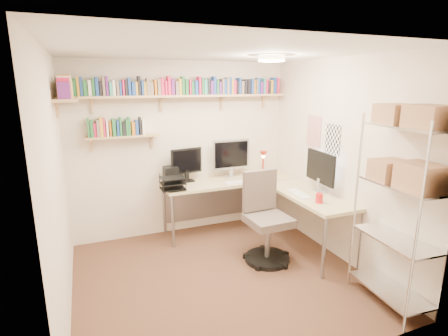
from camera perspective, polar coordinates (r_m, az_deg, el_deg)
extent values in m
plane|color=#47281E|center=(4.25, -0.57, -17.32)|extent=(3.20, 3.20, 0.00)
cube|color=beige|center=(5.16, -6.73, 3.08)|extent=(3.20, 0.04, 2.50)
cube|color=beige|center=(3.53, -25.59, -3.17)|extent=(0.04, 3.00, 2.50)
cube|color=beige|center=(4.58, 18.35, 1.12)|extent=(0.04, 3.00, 2.50)
cube|color=beige|center=(2.50, 12.21, -8.80)|extent=(3.20, 0.04, 2.50)
cube|color=white|center=(3.66, -0.67, 18.51)|extent=(3.20, 3.00, 0.04)
cube|color=silver|center=(4.95, 14.42, 5.81)|extent=(0.01, 0.30, 0.42)
cube|color=white|center=(4.64, 17.30, 4.50)|extent=(0.01, 0.28, 0.38)
cylinder|color=#FFEAC6|center=(4.14, 7.76, 17.28)|extent=(0.30, 0.30, 0.06)
cube|color=tan|center=(4.95, -6.59, 11.62)|extent=(3.05, 0.25, 0.03)
cube|color=tan|center=(4.35, -24.34, 10.23)|extent=(0.25, 1.00, 0.03)
cube|color=tan|center=(4.87, -16.21, 4.98)|extent=(0.95, 0.20, 0.02)
cube|color=tan|center=(4.84, -20.80, 9.95)|extent=(0.03, 0.20, 0.20)
cube|color=tan|center=(4.95, -10.18, 10.68)|extent=(0.03, 0.20, 0.20)
cube|color=tan|center=(5.21, -0.28, 11.03)|extent=(0.03, 0.20, 0.20)
cube|color=tan|center=(5.51, 6.63, 11.09)|extent=(0.03, 0.20, 0.20)
cube|color=white|center=(4.77, -24.23, 11.82)|extent=(0.03, 0.12, 0.20)
cube|color=#D81C4C|center=(4.77, -23.81, 12.10)|extent=(0.04, 0.14, 0.24)
cube|color=#246C37|center=(4.77, -23.26, 11.99)|extent=(0.04, 0.12, 0.21)
cube|color=gold|center=(4.77, -22.75, 12.15)|extent=(0.03, 0.12, 0.23)
cube|color=#1D4399|center=(4.77, -22.30, 12.21)|extent=(0.03, 0.13, 0.23)
cube|color=#246C37|center=(4.77, -21.73, 11.99)|extent=(0.04, 0.14, 0.19)
cube|color=white|center=(4.77, -21.09, 12.06)|extent=(0.04, 0.12, 0.19)
cube|color=#246C37|center=(4.77, -20.59, 12.26)|extent=(0.03, 0.12, 0.22)
cube|color=#1D4399|center=(4.77, -20.07, 12.39)|extent=(0.04, 0.12, 0.23)
cube|color=black|center=(4.78, -19.53, 12.16)|extent=(0.03, 0.11, 0.19)
cube|color=#796558|center=(4.78, -19.08, 12.54)|extent=(0.03, 0.12, 0.24)
cube|color=#64217D|center=(4.78, -18.59, 12.56)|extent=(0.03, 0.11, 0.24)
cube|color=teal|center=(4.78, -18.02, 12.18)|extent=(0.04, 0.13, 0.17)
cube|color=white|center=(4.79, -17.55, 12.34)|extent=(0.03, 0.13, 0.19)
cube|color=#796558|center=(4.79, -17.00, 12.35)|extent=(0.03, 0.12, 0.19)
cube|color=#1D4399|center=(4.79, -16.57, 12.34)|extent=(0.02, 0.12, 0.18)
cube|color=#D81C4C|center=(4.80, -16.15, 12.50)|extent=(0.02, 0.13, 0.20)
cube|color=black|center=(4.80, -15.72, 12.50)|extent=(0.03, 0.13, 0.20)
cube|color=#1D4399|center=(4.81, -15.24, 12.69)|extent=(0.03, 0.13, 0.22)
cube|color=#1D4399|center=(4.81, -14.60, 12.43)|extent=(0.04, 0.13, 0.17)
cube|color=gold|center=(4.82, -14.14, 12.46)|extent=(0.03, 0.13, 0.17)
cube|color=black|center=(4.82, -13.74, 12.92)|extent=(0.03, 0.13, 0.25)
cube|color=#1D4399|center=(4.83, -13.22, 12.60)|extent=(0.03, 0.12, 0.19)
cube|color=gold|center=(4.84, -12.80, 12.53)|extent=(0.03, 0.11, 0.17)
cube|color=#796558|center=(4.84, -12.36, 12.84)|extent=(0.04, 0.14, 0.22)
cube|color=#796558|center=(4.85, -11.82, 12.59)|extent=(0.04, 0.13, 0.17)
cube|color=#CD6818|center=(4.86, -11.22, 12.77)|extent=(0.03, 0.14, 0.20)
cube|color=#796558|center=(4.87, -10.65, 12.85)|extent=(0.04, 0.13, 0.21)
cube|color=#D81C4C|center=(4.88, -10.09, 12.95)|extent=(0.04, 0.13, 0.22)
cube|color=#D81C4C|center=(4.89, -9.57, 12.76)|extent=(0.03, 0.15, 0.19)
cube|color=#D81C4C|center=(4.90, -9.03, 13.15)|extent=(0.04, 0.14, 0.25)
cube|color=#64217D|center=(4.91, -8.43, 12.97)|extent=(0.04, 0.12, 0.21)
cube|color=#796558|center=(4.93, -7.81, 12.82)|extent=(0.04, 0.14, 0.18)
cube|color=gold|center=(4.94, -7.29, 12.99)|extent=(0.03, 0.13, 0.21)
cube|color=#246C37|center=(4.95, -6.79, 13.20)|extent=(0.03, 0.12, 0.25)
cube|color=#246C37|center=(4.96, -6.21, 13.03)|extent=(0.04, 0.11, 0.21)
cube|color=#D81C4C|center=(4.97, -5.68, 12.99)|extent=(0.02, 0.13, 0.20)
cube|color=#246C37|center=(4.99, -5.26, 12.87)|extent=(0.04, 0.12, 0.18)
cube|color=#1D4399|center=(5.00, -4.70, 12.94)|extent=(0.04, 0.14, 0.19)
cube|color=#D81C4C|center=(5.02, -4.14, 13.27)|extent=(0.03, 0.15, 0.25)
cube|color=#246C37|center=(5.03, -3.67, 13.20)|extent=(0.03, 0.15, 0.23)
cube|color=teal|center=(5.04, -3.21, 13.06)|extent=(0.04, 0.14, 0.21)
cube|color=black|center=(5.06, -2.71, 13.14)|extent=(0.04, 0.14, 0.22)
cube|color=#64217D|center=(5.07, -2.18, 12.98)|extent=(0.04, 0.13, 0.19)
cube|color=#1D4399|center=(5.09, -1.70, 13.32)|extent=(0.04, 0.13, 0.25)
cube|color=#246C37|center=(5.10, -1.23, 13.09)|extent=(0.03, 0.13, 0.21)
cube|color=#64217D|center=(5.12, -0.84, 12.91)|extent=(0.03, 0.15, 0.17)
cube|color=#796558|center=(5.13, -0.39, 13.16)|extent=(0.03, 0.15, 0.22)
cube|color=#1D4399|center=(5.15, 0.00, 13.14)|extent=(0.03, 0.13, 0.21)
cube|color=#796558|center=(5.16, 0.43, 13.26)|extent=(0.03, 0.14, 0.24)
cube|color=#1D4399|center=(5.18, 0.84, 13.29)|extent=(0.03, 0.12, 0.24)
cube|color=gold|center=(5.19, 1.15, 13.05)|extent=(0.02, 0.15, 0.20)
cube|color=#D81C4C|center=(5.21, 1.60, 13.03)|extent=(0.04, 0.11, 0.19)
cube|color=black|center=(5.22, 2.05, 12.97)|extent=(0.03, 0.13, 0.18)
cube|color=#1D4399|center=(5.24, 2.40, 13.23)|extent=(0.03, 0.13, 0.23)
cube|color=#796558|center=(5.26, 2.88, 12.98)|extent=(0.04, 0.11, 0.19)
cube|color=black|center=(5.28, 3.37, 13.12)|extent=(0.04, 0.12, 0.21)
cube|color=black|center=(5.30, 3.89, 13.11)|extent=(0.04, 0.12, 0.21)
cube|color=#1D4399|center=(5.32, 4.41, 13.13)|extent=(0.04, 0.14, 0.22)
cube|color=#CD6818|center=(5.34, 4.78, 13.04)|extent=(0.03, 0.13, 0.20)
cube|color=#796558|center=(5.36, 5.13, 13.10)|extent=(0.02, 0.15, 0.21)
cube|color=#1D4399|center=(5.37, 5.49, 13.19)|extent=(0.04, 0.12, 0.23)
cube|color=#64217D|center=(5.39, 5.95, 12.88)|extent=(0.04, 0.12, 0.17)
cube|color=teal|center=(5.41, 6.35, 13.15)|extent=(0.03, 0.15, 0.23)
cube|color=#D81C4C|center=(5.43, 6.76, 13.08)|extent=(0.04, 0.11, 0.22)
cube|color=black|center=(5.45, 7.14, 12.93)|extent=(0.03, 0.15, 0.19)
cube|color=gold|center=(5.47, 7.55, 13.00)|extent=(0.04, 0.12, 0.20)
cube|color=#1D4399|center=(5.50, 8.01, 13.17)|extent=(0.04, 0.15, 0.24)
cube|color=#D81C4C|center=(5.53, 8.50, 13.13)|extent=(0.04, 0.14, 0.23)
cube|color=#64217D|center=(3.91, -24.68, 11.42)|extent=(0.12, 0.03, 0.17)
cube|color=#D81C4C|center=(3.95, -24.69, 11.72)|extent=(0.12, 0.03, 0.21)
cube|color=white|center=(3.99, -24.68, 11.86)|extent=(0.12, 0.04, 0.23)
cube|color=#CD6818|center=(4.03, -24.62, 11.51)|extent=(0.14, 0.03, 0.18)
cube|color=#64217D|center=(4.06, -24.60, 11.51)|extent=(0.11, 0.03, 0.18)
cube|color=#246C37|center=(4.10, -24.60, 11.64)|extent=(0.13, 0.02, 0.19)
cube|color=black|center=(4.15, -24.56, 11.51)|extent=(0.11, 0.04, 0.17)
cube|color=white|center=(4.19, -24.55, 11.63)|extent=(0.12, 0.04, 0.19)
cube|color=#CD6818|center=(4.23, -24.57, 12.02)|extent=(0.12, 0.03, 0.24)
cube|color=white|center=(4.26, -24.55, 12.00)|extent=(0.14, 0.04, 0.24)
cube|color=#796558|center=(4.31, -24.52, 11.81)|extent=(0.14, 0.04, 0.21)
cube|color=#796558|center=(4.36, -24.51, 12.00)|extent=(0.12, 0.04, 0.24)
cube|color=#246C37|center=(4.40, -24.46, 11.66)|extent=(0.14, 0.03, 0.19)
cube|color=gold|center=(4.44, -24.44, 11.61)|extent=(0.11, 0.03, 0.18)
cube|color=gold|center=(4.48, -24.46, 12.02)|extent=(0.14, 0.04, 0.24)
cube|color=white|center=(4.52, -24.41, 11.65)|extent=(0.15, 0.03, 0.18)
cube|color=white|center=(4.55, -24.40, 11.72)|extent=(0.13, 0.02, 0.19)
cube|color=#CD6818|center=(4.59, -24.39, 11.73)|extent=(0.15, 0.04, 0.19)
cube|color=gold|center=(4.65, -24.37, 11.76)|extent=(0.11, 0.04, 0.19)
cube|color=#796558|center=(4.69, -24.35, 11.80)|extent=(0.14, 0.03, 0.20)
cube|color=#246C37|center=(4.74, -24.33, 11.77)|extent=(0.14, 0.04, 0.19)
cube|color=teal|center=(4.78, -24.35, 12.12)|extent=(0.14, 0.03, 0.25)
cube|color=#246C37|center=(4.83, -21.28, 6.16)|extent=(0.02, 0.15, 0.25)
cube|color=#246C37|center=(4.83, -20.81, 6.04)|extent=(0.04, 0.12, 0.22)
cube|color=#D81C4C|center=(4.83, -20.33, 5.82)|extent=(0.03, 0.11, 0.18)
cube|color=#796558|center=(4.83, -19.88, 6.11)|extent=(0.04, 0.15, 0.22)
cube|color=gold|center=(4.83, -19.41, 6.32)|extent=(0.04, 0.14, 0.25)
cube|color=#D81C4C|center=(4.83, -19.00, 6.30)|extent=(0.02, 0.14, 0.24)
cube|color=white|center=(4.84, -18.54, 6.26)|extent=(0.02, 0.11, 0.23)
cube|color=#CD6818|center=(4.84, -18.08, 6.13)|extent=(0.02, 0.11, 0.20)
cube|color=#246C37|center=(4.84, -17.56, 6.33)|extent=(0.04, 0.15, 0.22)
cube|color=#1D4399|center=(4.85, -16.97, 6.26)|extent=(0.03, 0.14, 0.20)
cube|color=#246C37|center=(4.85, -16.56, 6.51)|extent=(0.02, 0.14, 0.24)
cube|color=black|center=(4.86, -16.05, 6.17)|extent=(0.04, 0.11, 0.18)
cube|color=#246C37|center=(4.86, -15.60, 6.43)|extent=(0.03, 0.13, 0.22)
cube|color=#246C37|center=(4.86, -15.25, 6.59)|extent=(0.03, 0.13, 0.24)
cube|color=#CD6818|center=(4.87, -14.65, 6.27)|extent=(0.04, 0.14, 0.18)
cube|color=#1D4399|center=(4.88, -14.09, 6.42)|extent=(0.04, 0.12, 0.19)
cube|color=black|center=(4.88, -13.57, 6.71)|extent=(0.02, 0.12, 0.24)
cube|color=white|center=(4.89, -13.11, 6.54)|extent=(0.03, 0.13, 0.20)
cube|color=beige|center=(5.22, 1.14, -2.10)|extent=(2.04, 0.64, 0.04)
cube|color=beige|center=(4.69, 14.12, -4.38)|extent=(0.64, 1.39, 0.04)
cylinder|color=gray|center=(4.82, -8.32, -8.61)|extent=(0.04, 0.04, 0.75)
cylinder|color=gray|center=(5.31, -9.72, -6.53)|extent=(0.04, 0.04, 0.75)
cylinder|color=gray|center=(5.98, 8.65, -4.14)|extent=(0.04, 0.04, 0.75)
cylinder|color=gray|center=(4.21, 16.00, -12.47)|extent=(0.04, 0.04, 0.75)
cylinder|color=gray|center=(4.54, 21.46, -10.94)|extent=(0.04, 0.04, 0.75)
cube|color=gray|center=(5.57, -0.01, -4.78)|extent=(1.93, 0.02, 0.59)
cube|color=silver|center=(5.27, 1.15, 2.24)|extent=(0.59, 0.03, 0.45)
cube|color=black|center=(5.25, 1.24, 2.20)|extent=(0.53, 0.00, 0.39)
cube|color=black|center=(5.05, -6.15, 1.16)|extent=(0.47, 0.03, 0.36)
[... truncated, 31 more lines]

